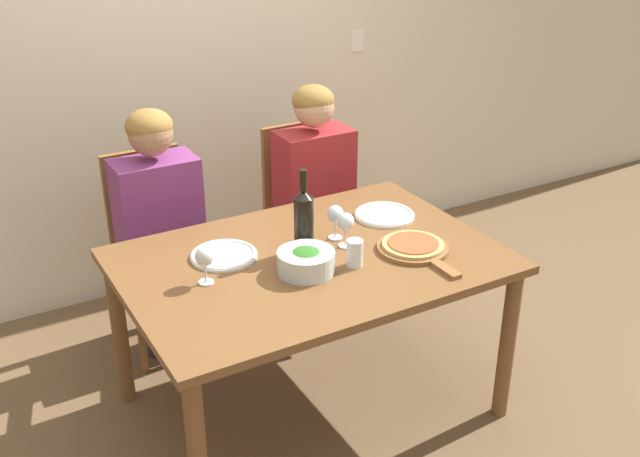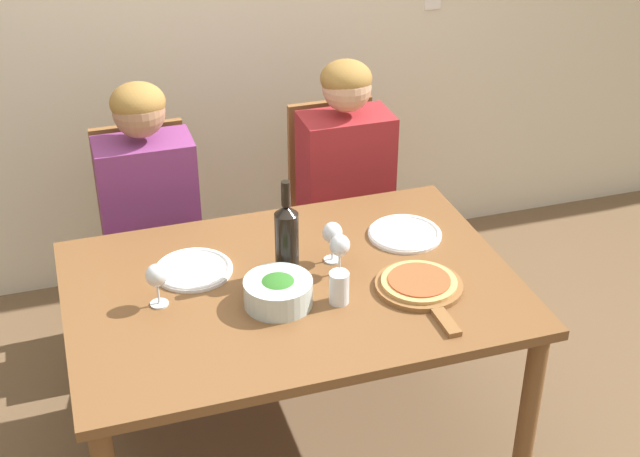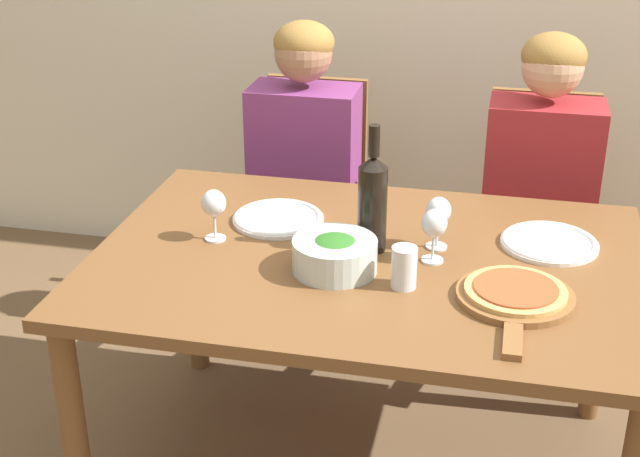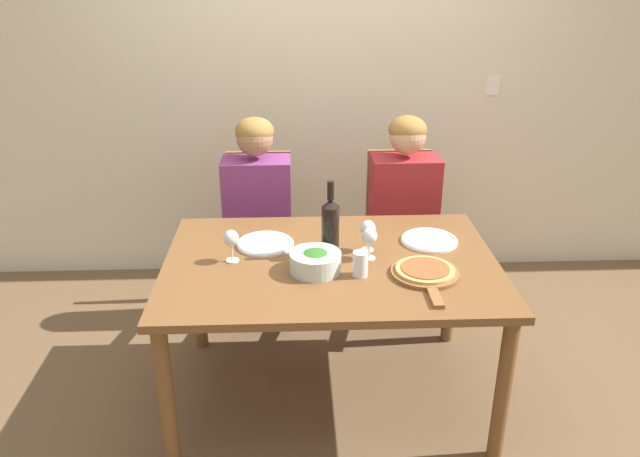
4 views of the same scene
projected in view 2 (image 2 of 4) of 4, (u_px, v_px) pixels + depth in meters
ground_plane at (295, 447)px, 3.36m from camera, size 40.00×40.00×0.00m
dining_table at (292, 305)px, 3.03m from camera, size 1.50×1.03×0.74m
chair_left at (150, 235)px, 3.74m from camera, size 0.42×0.42×0.96m
chair_right at (337, 206)px, 3.96m from camera, size 0.42×0.42×0.96m
person_woman at (149, 201)px, 3.53m from camera, size 0.47×0.51×1.21m
person_man at (347, 172)px, 3.75m from camera, size 0.47×0.51×1.21m
wine_bottle at (286, 240)px, 2.95m from camera, size 0.08×0.08×0.36m
broccoli_bowl at (278, 292)px, 2.86m from camera, size 0.22×0.22×0.10m
dinner_plate_left at (193, 269)px, 3.05m from camera, size 0.27×0.27×0.02m
dinner_plate_right at (405, 233)px, 3.26m from camera, size 0.27×0.27×0.02m
pizza_on_board at (420, 285)px, 2.95m from camera, size 0.29×0.43×0.04m
wine_glass_left at (156, 277)px, 2.83m from camera, size 0.07×0.07×0.15m
wine_glass_right at (340, 247)px, 2.99m from camera, size 0.07×0.07×0.15m
wine_glass_centre at (332, 235)px, 3.06m from camera, size 0.07×0.07×0.15m
water_tumbler at (339, 288)px, 2.87m from camera, size 0.07×0.07×0.11m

